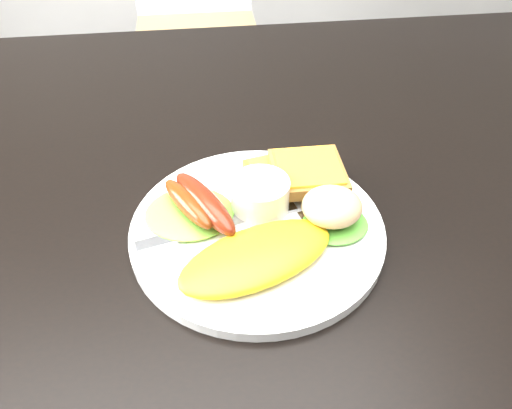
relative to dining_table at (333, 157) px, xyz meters
The scene contains 13 objects.
dining_table is the anchor object (origin of this frame).
dining_chair 1.10m from the dining_table, 98.68° to the left, with size 0.39×0.39×0.05m, color tan.
plate 0.19m from the dining_table, 129.12° to the right, with size 0.26×0.26×0.01m, color white.
lettuce_left 0.23m from the dining_table, 146.60° to the right, with size 0.09×0.09×0.01m, color #67A01D.
lettuce_right 0.17m from the dining_table, 104.28° to the right, with size 0.07×0.06×0.01m, color #25871B.
omelette 0.24m from the dining_table, 122.44° to the right, with size 0.16×0.08×0.02m, color yellow.
sausage_a 0.23m from the dining_table, 146.08° to the right, with size 0.02×0.09×0.02m, color brown.
sausage_b 0.22m from the dining_table, 143.32° to the right, with size 0.03×0.11×0.03m, color #5D2116.
ramekin 0.17m from the dining_table, 133.18° to the right, with size 0.06×0.06×0.04m, color white.
toast_a 0.12m from the dining_table, 139.32° to the right, with size 0.07×0.07×0.01m, color #865B17.
toast_b 0.12m from the dining_table, 121.61° to the right, with size 0.08×0.08×0.01m, color #955F2D.
potato_salad 0.17m from the dining_table, 106.08° to the right, with size 0.06×0.06×0.03m, color beige.
fork 0.22m from the dining_table, 137.61° to the right, with size 0.17×0.01×0.00m, color #ADAFB7.
Camera 1 is at (-0.17, -0.52, 1.12)m, focal length 35.00 mm.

